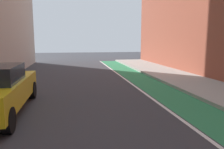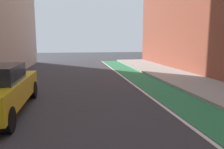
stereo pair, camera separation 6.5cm
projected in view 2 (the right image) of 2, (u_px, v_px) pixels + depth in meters
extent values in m
plane|color=#38383D|center=(101.00, 132.00, 5.48)|extent=(73.57, 73.57, 0.00)
cube|color=#2D8451|center=(184.00, 103.00, 7.98)|extent=(1.60, 33.44, 0.00)
cube|color=white|center=(161.00, 105.00, 7.83)|extent=(0.12, 33.44, 0.00)
cylinder|color=black|center=(33.00, 90.00, 8.68)|extent=(0.22, 0.66, 0.66)
cylinder|color=black|center=(8.00, 120.00, 5.40)|extent=(0.22, 0.66, 0.66)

